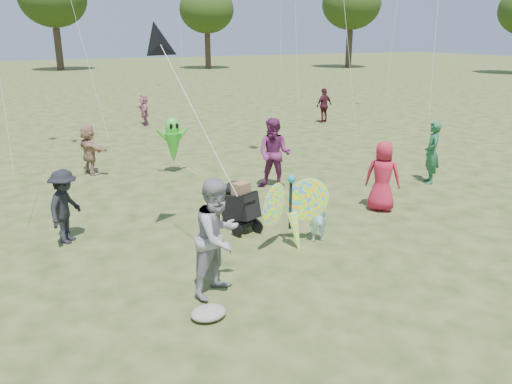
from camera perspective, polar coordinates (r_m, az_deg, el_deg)
ground at (r=9.32m, az=5.33°, el=-8.82°), size 160.00×160.00×0.00m
child_girl at (r=10.35m, az=7.10°, el=-2.80°), size 0.44×0.33×1.09m
adult_man at (r=8.16m, az=-4.36°, el=-5.16°), size 1.21×1.13×1.98m
grey_bag at (r=7.84m, az=-5.45°, el=-13.61°), size 0.55×0.45×0.18m
crowd_a at (r=12.38m, az=14.28°, el=1.75°), size 0.97×0.99×1.71m
crowd_b at (r=10.89m, az=-20.98°, el=-1.56°), size 1.05×1.15×1.55m
crowd_d at (r=16.01m, az=-18.51°, el=4.60°), size 0.90×1.48×1.52m
crowd_e at (r=13.71m, az=2.11°, el=4.37°), size 1.20×1.20×1.96m
crowd_f at (r=15.09m, az=19.46°, el=4.25°), size 0.71×0.78×1.78m
crowd_h at (r=24.44m, az=7.79°, el=9.78°), size 1.02×0.58×1.64m
crowd_j at (r=24.14m, az=-12.66°, el=9.17°), size 0.48×1.35×1.43m
jogging_stroller at (r=10.90m, az=-1.93°, el=-1.22°), size 0.74×1.14×1.09m
butterfly_kite at (r=9.96m, az=4.21°, el=-2.28°), size 1.74×0.75×1.71m
delta_kite_rig at (r=9.61m, az=-10.84°, el=16.17°), size 0.97×2.50×2.78m
alien_kite at (r=15.42m, az=-9.46°, el=5.60°), size 1.12×0.69×1.74m
tree_line at (r=52.71m, az=-19.08°, el=19.84°), size 91.78×33.60×10.79m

